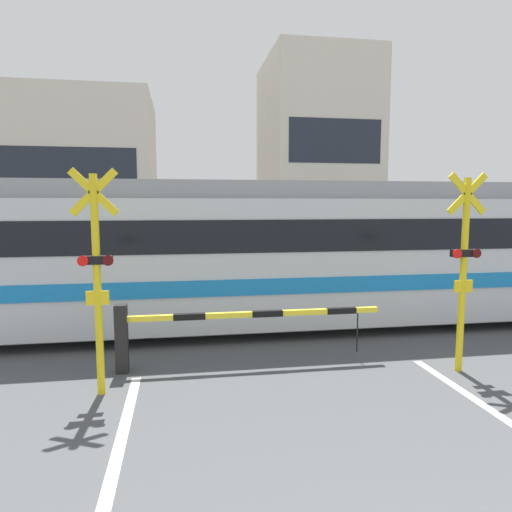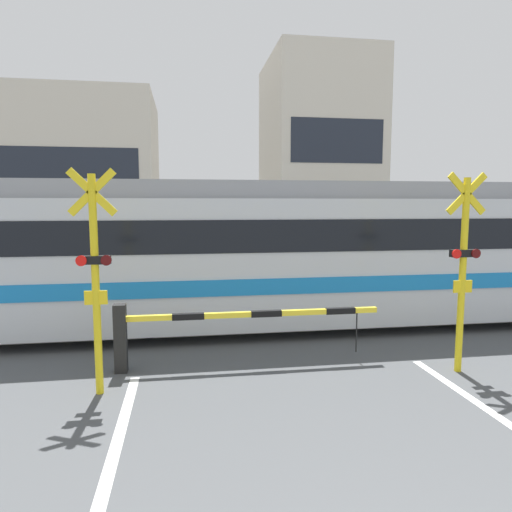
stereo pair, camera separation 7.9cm
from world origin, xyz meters
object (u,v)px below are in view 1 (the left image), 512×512
Objects in this scene: crossing_barrier_far at (287,273)px; crossing_signal_right at (464,263)px; commuter_train at (400,248)px; crossing_signal_left at (97,272)px; crossing_barrier_near at (197,325)px; pedestrian at (238,257)px.

crossing_signal_right reaches higher than crossing_barrier_far.
crossing_signal_left is at bearing -151.47° from commuter_train.
crossing_signal_right is (4.29, -0.83, 1.06)m from crossing_barrier_near.
pedestrian reaches higher than crossing_barrier_near.
crossing_signal_left is 9.46m from pedestrian.
crossing_barrier_near is 4.50m from crossing_signal_right.
commuter_train is 4.17× the size of crossing_barrier_near.
crossing_signal_left reaches higher than crossing_barrier_near.
crossing_barrier_far is at bearing 62.63° from crossing_barrier_near.
crossing_signal_left reaches higher than commuter_train.
commuter_train is 5.78× the size of crossing_signal_right.
commuter_train is 3.69m from crossing_barrier_far.
commuter_train is 7.25m from crossing_signal_left.
commuter_train is 11.32× the size of pedestrian.
crossing_barrier_near is at bearing 169.01° from crossing_signal_right.
commuter_train is 5.78× the size of crossing_signal_left.
crossing_signal_right reaches higher than commuter_train.
crossing_barrier_near is at bearing -102.00° from pedestrian.
crossing_signal_left is (-6.37, -3.46, 0.07)m from commuter_train.
crossing_signal_left is at bearing 180.00° from crossing_signal_right.
crossing_signal_left is at bearing -149.92° from crossing_barrier_near.
commuter_train is 3.52m from crossing_signal_right.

